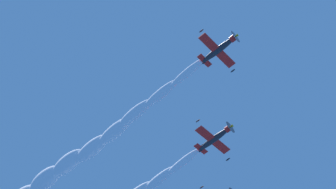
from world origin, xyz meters
TOP-DOWN VIEW (x-y plane):
  - airplane_lead at (-3.22, 0.99)m, footprint 7.63×7.00m
  - airplane_left_wingman at (-15.21, -6.45)m, footprint 7.51×7.01m
  - smoke_trail_lead at (-9.50, -33.18)m, footprint 11.08×47.84m

SIDE VIEW (x-z plane):
  - airplane_left_wingman at x=-15.21m, z-range 90.80..93.61m
  - airplane_lead at x=-3.22m, z-range 92.80..95.44m
  - smoke_trail_lead at x=-9.50m, z-range 93.56..98.55m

